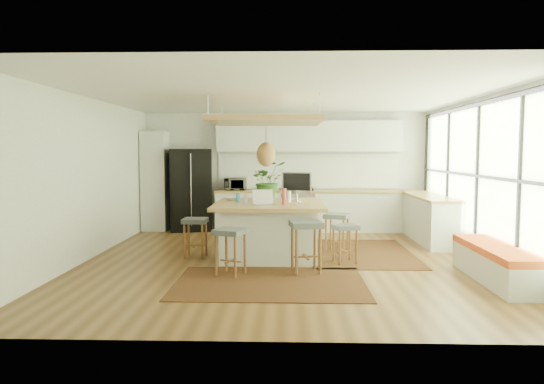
{
  "coord_description": "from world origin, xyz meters",
  "views": [
    {
      "loc": [
        0.06,
        -8.05,
        1.79
      ],
      "look_at": [
        -0.2,
        0.5,
        1.1
      ],
      "focal_mm": 32.71,
      "sensor_mm": 36.0,
      "label": 1
    }
  ],
  "objects_px": {
    "fridge": "(190,190)",
    "monitor": "(297,186)",
    "stool_right_front": "(345,241)",
    "stool_right_back": "(337,233)",
    "laptop": "(265,197)",
    "island_plant": "(268,185)",
    "stool_near_right": "(306,249)",
    "microwave": "(235,183)",
    "stool_near_left": "(231,251)",
    "stool_left_side": "(195,237)",
    "island": "(270,229)"
  },
  "relations": [
    {
      "from": "stool_near_left",
      "to": "stool_right_front",
      "type": "distance_m",
      "value": 1.94
    },
    {
      "from": "stool_near_left",
      "to": "microwave",
      "type": "height_order",
      "value": "microwave"
    },
    {
      "from": "fridge",
      "to": "stool_right_back",
      "type": "bearing_deg",
      "value": -51.9
    },
    {
      "from": "stool_right_back",
      "to": "monitor",
      "type": "distance_m",
      "value": 1.11
    },
    {
      "from": "island",
      "to": "stool_right_back",
      "type": "relative_size",
      "value": 2.65
    },
    {
      "from": "fridge",
      "to": "stool_right_back",
      "type": "xyz_separation_m",
      "value": [
        3.1,
        -2.44,
        -0.57
      ]
    },
    {
      "from": "laptop",
      "to": "stool_near_right",
      "type": "bearing_deg",
      "value": -69.18
    },
    {
      "from": "island",
      "to": "stool_near_left",
      "type": "height_order",
      "value": "island"
    },
    {
      "from": "stool_left_side",
      "to": "laptop",
      "type": "relative_size",
      "value": 1.81
    },
    {
      "from": "laptop",
      "to": "monitor",
      "type": "distance_m",
      "value": 0.83
    },
    {
      "from": "stool_near_left",
      "to": "microwave",
      "type": "xyz_separation_m",
      "value": [
        -0.36,
        4.18,
        0.74
      ]
    },
    {
      "from": "laptop",
      "to": "island_plant",
      "type": "xyz_separation_m",
      "value": [
        0.02,
        0.89,
        0.15
      ]
    },
    {
      "from": "stool_right_front",
      "to": "microwave",
      "type": "xyz_separation_m",
      "value": [
        -2.11,
        3.34,
        0.74
      ]
    },
    {
      "from": "stool_near_left",
      "to": "stool_right_back",
      "type": "xyz_separation_m",
      "value": [
        1.71,
        1.7,
        0.0
      ]
    },
    {
      "from": "fridge",
      "to": "stool_right_front",
      "type": "distance_m",
      "value": 4.59
    },
    {
      "from": "stool_right_back",
      "to": "stool_left_side",
      "type": "height_order",
      "value": "stool_right_back"
    },
    {
      "from": "monitor",
      "to": "stool_right_back",
      "type": "bearing_deg",
      "value": 29.28
    },
    {
      "from": "island",
      "to": "stool_near_right",
      "type": "xyz_separation_m",
      "value": [
        0.58,
        -1.15,
        -0.11
      ]
    },
    {
      "from": "laptop",
      "to": "microwave",
      "type": "relative_size",
      "value": 0.75
    },
    {
      "from": "monitor",
      "to": "island_plant",
      "type": "height_order",
      "value": "island_plant"
    },
    {
      "from": "fridge",
      "to": "monitor",
      "type": "distance_m",
      "value": 3.49
    },
    {
      "from": "stool_left_side",
      "to": "monitor",
      "type": "distance_m",
      "value": 1.96
    },
    {
      "from": "island",
      "to": "stool_right_front",
      "type": "bearing_deg",
      "value": -22.21
    },
    {
      "from": "stool_left_side",
      "to": "monitor",
      "type": "xyz_separation_m",
      "value": [
        1.73,
        0.4,
        0.83
      ]
    },
    {
      "from": "stool_near_right",
      "to": "stool_right_front",
      "type": "distance_m",
      "value": 0.92
    },
    {
      "from": "island",
      "to": "island_plant",
      "type": "relative_size",
      "value": 2.65
    },
    {
      "from": "microwave",
      "to": "fridge",
      "type": "bearing_deg",
      "value": -179.8
    },
    {
      "from": "stool_near_left",
      "to": "stool_right_back",
      "type": "relative_size",
      "value": 0.98
    },
    {
      "from": "stool_near_right",
      "to": "laptop",
      "type": "bearing_deg",
      "value": 129.1
    },
    {
      "from": "stool_near_right",
      "to": "monitor",
      "type": "distance_m",
      "value": 1.65
    },
    {
      "from": "stool_right_back",
      "to": "microwave",
      "type": "distance_m",
      "value": 3.31
    },
    {
      "from": "stool_near_left",
      "to": "stool_right_front",
      "type": "bearing_deg",
      "value": 25.69
    },
    {
      "from": "stool_right_front",
      "to": "stool_near_left",
      "type": "bearing_deg",
      "value": -154.31
    },
    {
      "from": "fridge",
      "to": "stool_near_left",
      "type": "height_order",
      "value": "fridge"
    },
    {
      "from": "stool_left_side",
      "to": "monitor",
      "type": "bearing_deg",
      "value": 13.14
    },
    {
      "from": "island_plant",
      "to": "fridge",
      "type": "bearing_deg",
      "value": 129.59
    },
    {
      "from": "fridge",
      "to": "stool_right_front",
      "type": "xyz_separation_m",
      "value": [
        3.14,
        -3.3,
        -0.57
      ]
    },
    {
      "from": "island",
      "to": "stool_right_front",
      "type": "relative_size",
      "value": 2.95
    },
    {
      "from": "microwave",
      "to": "island_plant",
      "type": "bearing_deg",
      "value": -72.04
    },
    {
      "from": "island_plant",
      "to": "stool_near_left",
      "type": "bearing_deg",
      "value": -104.11
    },
    {
      "from": "stool_left_side",
      "to": "monitor",
      "type": "height_order",
      "value": "monitor"
    },
    {
      "from": "stool_right_back",
      "to": "stool_right_front",
      "type": "bearing_deg",
      "value": -87.23
    },
    {
      "from": "fridge",
      "to": "stool_right_front",
      "type": "height_order",
      "value": "fridge"
    },
    {
      "from": "island",
      "to": "microwave",
      "type": "distance_m",
      "value": 3.04
    },
    {
      "from": "stool_near_right",
      "to": "stool_right_back",
      "type": "relative_size",
      "value": 1.11
    },
    {
      "from": "stool_near_right",
      "to": "monitor",
      "type": "bearing_deg",
      "value": 94.49
    },
    {
      "from": "stool_near_left",
      "to": "fridge",
      "type": "bearing_deg",
      "value": 108.59
    },
    {
      "from": "stool_right_front",
      "to": "stool_right_back",
      "type": "xyz_separation_m",
      "value": [
        -0.04,
        0.86,
        0.0
      ]
    },
    {
      "from": "microwave",
      "to": "stool_near_right",
      "type": "bearing_deg",
      "value": -71.88
    },
    {
      "from": "monitor",
      "to": "island_plant",
      "type": "distance_m",
      "value": 0.58
    }
  ]
}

